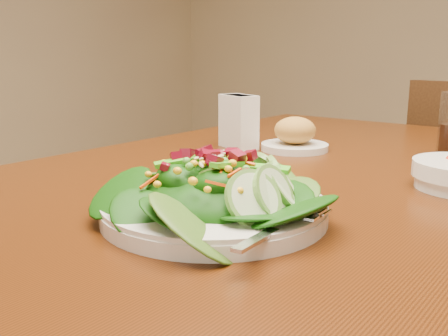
# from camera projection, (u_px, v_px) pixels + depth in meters

# --- Properties ---
(dining_table) EXTENTS (0.90, 1.40, 0.75)m
(dining_table) POSITION_uv_depth(u_px,v_px,m) (296.00, 224.00, 0.91)
(dining_table) COLOR #451D07
(dining_table) RESTS_ON ground_plane
(salad_plate) EXTENTS (0.29, 0.28, 0.08)m
(salad_plate) POSITION_uv_depth(u_px,v_px,m) (220.00, 196.00, 0.62)
(salad_plate) COLOR silver
(salad_plate) RESTS_ON dining_table
(bread_plate) EXTENTS (0.14, 0.14, 0.07)m
(bread_plate) POSITION_uv_depth(u_px,v_px,m) (295.00, 137.00, 1.06)
(bread_plate) COLOR silver
(bread_plate) RESTS_ON dining_table
(napkin_holder) EXTENTS (0.10, 0.08, 0.11)m
(napkin_holder) POSITION_uv_depth(u_px,v_px,m) (239.00, 120.00, 1.08)
(napkin_holder) COLOR white
(napkin_holder) RESTS_ON dining_table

